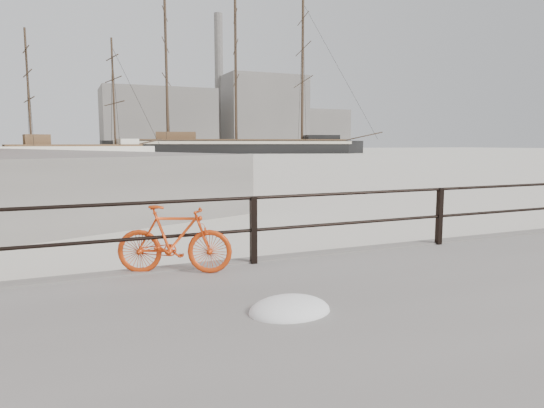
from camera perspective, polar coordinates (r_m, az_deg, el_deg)
name	(u,v)px	position (r m, az deg, el deg)	size (l,w,h in m)	color
ground	(431,262)	(9.27, 18.25, -6.45)	(400.00, 400.00, 0.00)	white
guardrail	(439,216)	(9.00, 19.09, -1.37)	(28.00, 0.10, 1.00)	black
bicycle	(174,240)	(6.74, -11.41, -4.12)	(1.56, 0.23, 0.94)	red
barque_black	(236,153)	(105.38, -4.20, 5.96)	(63.30, 20.72, 35.59)	black
schooner_mid	(76,157)	(83.10, -22.06, 5.15)	(27.55, 11.66, 19.94)	white
industrial_west	(158,120)	(149.18, -13.26, 9.59)	(32.00, 18.00, 18.00)	gray
industrial_mid	(261,114)	(163.84, -1.25, 10.59)	(26.00, 20.00, 24.00)	gray
industrial_east	(315,130)	(177.89, 5.11, 8.68)	(20.00, 16.00, 14.00)	gray
smokestack	(219,83)	(165.12, -6.25, 14.00)	(2.80, 2.80, 44.00)	gray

